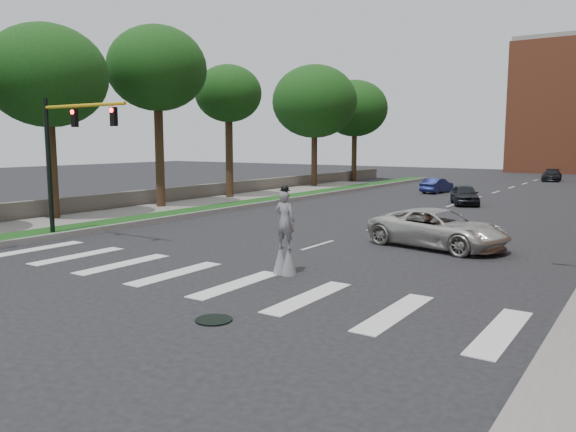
{
  "coord_description": "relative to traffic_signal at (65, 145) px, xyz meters",
  "views": [
    {
      "loc": [
        11.81,
        -11.94,
        4.32
      ],
      "look_at": [
        0.88,
        4.43,
        1.7
      ],
      "focal_mm": 35.0,
      "sensor_mm": 36.0,
      "label": 1
    }
  ],
  "objects": [
    {
      "name": "car_near",
      "position": [
        10.36,
        23.81,
        -3.46
      ],
      "size": [
        3.13,
        4.38,
        1.39
      ],
      "primitive_type": "imported",
      "rotation": [
        0.0,
        0.0,
        0.41
      ],
      "color": "black",
      "rests_on": "ground"
    },
    {
      "name": "tree_4",
      "position": [
        -5.78,
        30.5,
        3.84
      ],
      "size": [
        7.9,
        7.9,
        11.36
      ],
      "color": "#312113",
      "rests_on": "ground"
    },
    {
      "name": "stone_wall",
      "position": [
        -7.22,
        19.0,
        -3.6
      ],
      "size": [
        0.5,
        56.0,
        1.1
      ],
      "primitive_type": "cube",
      "color": "#5D5850",
      "rests_on": "ground"
    },
    {
      "name": "car_far",
      "position": [
        11.48,
        52.53,
        -3.5
      ],
      "size": [
        2.16,
        4.63,
        1.31
      ],
      "primitive_type": "imported",
      "rotation": [
        0.0,
        0.0,
        0.07
      ],
      "color": "black",
      "rests_on": "ground"
    },
    {
      "name": "grass_median",
      "position": [
        -1.72,
        17.0,
        -4.03
      ],
      "size": [
        2.0,
        60.0,
        0.25
      ],
      "primitive_type": "cube",
      "color": "#113E12",
      "rests_on": "ground"
    },
    {
      "name": "suv_crossing",
      "position": [
        14.12,
        7.3,
        -3.36
      ],
      "size": [
        6.1,
        3.72,
        1.58
      ],
      "primitive_type": "imported",
      "rotation": [
        0.0,
        0.0,
        1.37
      ],
      "color": "beige",
      "rests_on": "ground"
    },
    {
      "name": "tree_2",
      "position": [
        -5.22,
        10.44,
        4.66
      ],
      "size": [
        6.22,
        6.22,
        11.51
      ],
      "color": "#312113",
      "rests_on": "ground"
    },
    {
      "name": "manhole",
      "position": [
        12.78,
        -5.0,
        -4.13
      ],
      "size": [
        0.9,
        0.9,
        0.04
      ],
      "primitive_type": "cylinder",
      "color": "black",
      "rests_on": "ground"
    },
    {
      "name": "tree_1",
      "position": [
        -5.91,
        3.24,
        3.59
      ],
      "size": [
        6.38,
        6.38,
        10.49
      ],
      "color": "#312113",
      "rests_on": "ground"
    },
    {
      "name": "sidewalk_left",
      "position": [
        -4.72,
        7.0,
        -4.06
      ],
      "size": [
        4.0,
        60.0,
        0.18
      ],
      "primitive_type": "cube",
      "color": "slate",
      "rests_on": "ground"
    },
    {
      "name": "stilt_performer",
      "position": [
        11.54,
        -0.07,
        -2.94
      ],
      "size": [
        0.84,
        0.54,
        2.94
      ],
      "rotation": [
        0.0,
        0.0,
        3.19
      ],
      "color": "#312113",
      "rests_on": "ground"
    },
    {
      "name": "median_curb",
      "position": [
        -0.67,
        17.0,
        -4.01
      ],
      "size": [
        0.2,
        60.0,
        0.28
      ],
      "primitive_type": "cube",
      "color": "gray",
      "rests_on": "ground"
    },
    {
      "name": "traffic_signal",
      "position": [
        0.0,
        0.0,
        0.0
      ],
      "size": [
        5.3,
        0.23,
        6.2
      ],
      "color": "black",
      "rests_on": "ground"
    },
    {
      "name": "car_mid",
      "position": [
        5.77,
        31.49,
        -3.53
      ],
      "size": [
        1.79,
        3.93,
        1.25
      ],
      "primitive_type": "imported",
      "rotation": [
        0.0,
        0.0,
        3.02
      ],
      "color": "navy",
      "rests_on": "ground"
    },
    {
      "name": "ground_plane",
      "position": [
        9.78,
        -3.0,
        -4.15
      ],
      "size": [
        160.0,
        160.0,
        0.0
      ],
      "primitive_type": "plane",
      "color": "black",
      "rests_on": "ground"
    },
    {
      "name": "tree_5",
      "position": [
        -6.58,
        40.27,
        3.69
      ],
      "size": [
        7.11,
        7.11,
        10.89
      ],
      "color": "#312113",
      "rests_on": "ground"
    },
    {
      "name": "tree_3",
      "position": [
        -5.46,
        17.66,
        3.59
      ],
      "size": [
        4.94,
        4.94,
        9.93
      ],
      "color": "#312113",
      "rests_on": "ground"
    }
  ]
}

